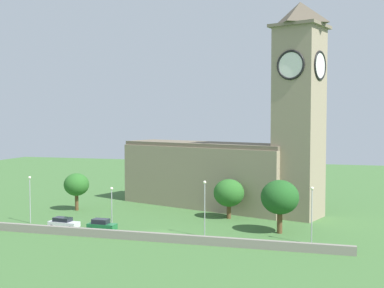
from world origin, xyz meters
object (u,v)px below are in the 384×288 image
streetlamp_east_mid (312,206)px  streetlamp_west_mid (112,200)px  tree_by_tower (76,185)px  streetlamp_central (205,200)px  tree_riverside_west (229,193)px  church (234,155)px  car_white (64,223)px  car_green (102,225)px  tree_churchyard (280,197)px  streetlamp_west_end (30,192)px

streetlamp_east_mid → streetlamp_west_mid: bearing=177.1°
tree_by_tower → streetlamp_central: bearing=-25.7°
tree_by_tower → tree_riverside_west: bearing=0.7°
streetlamp_central → tree_riverside_west: (0.69, 13.20, -0.95)m
church → car_white: size_ratio=8.14×
car_white → tree_by_tower: (-5.22, 13.53, 3.75)m
car_green → streetlamp_east_mid: bearing=2.2°
tree_churchyard → church: bearing=121.0°
car_green → tree_churchyard: size_ratio=0.55×
streetlamp_central → streetlamp_west_end: bearing=177.5°
church → tree_by_tower: bearing=-162.2°
car_white → car_green: 6.47m
streetlamp_east_mid → car_green: bearing=-177.8°
streetlamp_west_mid → tree_by_tower: tree_by_tower is taller
tree_churchyard → tree_by_tower: tree_churchyard is taller
car_white → tree_by_tower: 14.98m
car_green → tree_churchyard: (24.85, 6.08, 4.21)m
car_white → streetlamp_central: size_ratio=0.61×
car_green → streetlamp_central: 15.69m
car_green → streetlamp_east_mid: 29.81m
car_green → streetlamp_east_mid: streetlamp_east_mid is taller
streetlamp_central → tree_churchyard: size_ratio=1.02×
tree_by_tower → streetlamp_west_mid: bearing=-43.4°
tree_by_tower → streetlamp_east_mid: bearing=-17.3°
church → streetlamp_west_end: church is taller
car_green → tree_riverside_west: 21.55m
church → tree_by_tower: (-26.64, -8.53, -5.17)m
streetlamp_west_mid → car_green: bearing=-98.6°
streetlamp_central → tree_by_tower: 29.68m
car_green → streetlamp_west_mid: streetlamp_west_mid is taller
streetlamp_east_mid → tree_by_tower: size_ratio=1.14×
car_green → tree_by_tower: 18.59m
tree_churchyard → streetlamp_east_mid: bearing=-46.6°
car_white → streetlamp_west_end: (-6.93, 1.90, 4.05)m
car_white → tree_riverside_west: tree_riverside_west is taller
streetlamp_west_end → tree_riverside_west: size_ratio=1.14×
streetlamp_west_mid → streetlamp_central: 14.78m
streetlamp_central → streetlamp_west_mid: bearing=174.3°
streetlamp_west_mid → streetlamp_west_end: bearing=-179.0°
car_white → tree_churchyard: (31.31, 5.61, 4.32)m
car_green → streetlamp_west_end: (-13.38, 2.37, 3.95)m
streetlamp_west_end → tree_by_tower: (1.70, 11.63, -0.31)m
church → car_white: 32.02m
tree_churchyard → car_white: bearing=-169.8°
church → streetlamp_central: size_ratio=5.00×
streetlamp_central → tree_churchyard: streetlamp_central is taller
streetlamp_central → tree_churchyard: bearing=26.8°
streetlamp_west_mid → streetlamp_east_mid: streetlamp_east_mid is taller
church → streetlamp_east_mid: size_ratio=5.18×
tree_riverside_west → car_white: bearing=-148.0°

